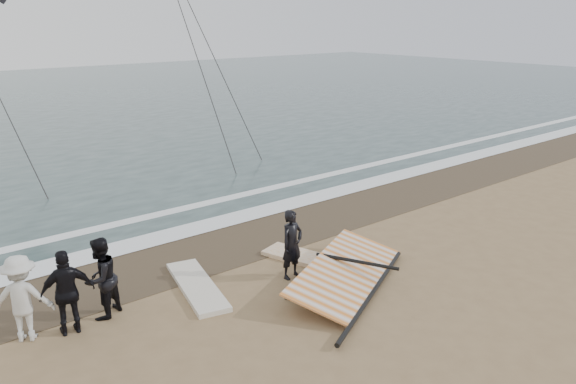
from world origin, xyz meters
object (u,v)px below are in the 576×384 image
Objects in this scene: man_main at (292,244)px; board_white at (314,260)px; sail_rig at (340,274)px; board_cream at (197,286)px.

man_main reaches higher than board_white.
man_main is at bearing 126.68° from sail_rig.
man_main is 0.61× the size of board_cream.
board_cream is 3.14m from sail_rig.
man_main is at bearing -10.33° from board_cream.
sail_rig reaches higher than board_cream.
board_cream is 0.64× the size of sail_rig.
man_main reaches higher than board_cream.
board_white is 0.65× the size of sail_rig.
board_white is 2.93m from board_cream.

